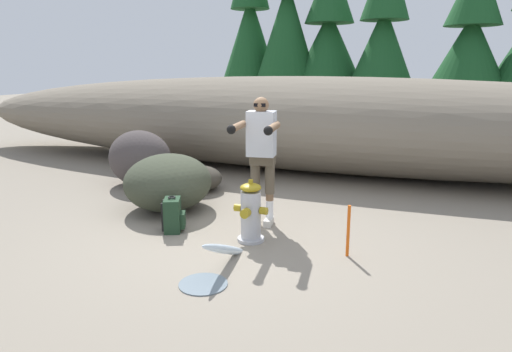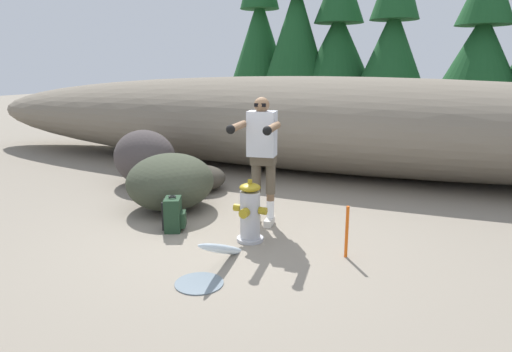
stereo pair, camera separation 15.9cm
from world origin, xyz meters
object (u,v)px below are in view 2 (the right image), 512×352
utility_worker (262,146)px  fire_hydrant (250,213)px  spare_backpack (174,215)px  boulder_large (145,158)px  survey_stake (347,232)px  boulder_mid (171,182)px  boulder_small (203,178)px

utility_worker → fire_hydrant: bearing=-0.1°
spare_backpack → utility_worker: bearing=8.6°
spare_backpack → boulder_large: size_ratio=0.37×
boulder_large → survey_stake: boulder_large is taller
utility_worker → boulder_mid: (-1.54, 0.15, -0.67)m
fire_hydrant → spare_backpack: (-1.06, -0.06, -0.14)m
boulder_mid → boulder_small: boulder_mid is taller
boulder_large → boulder_mid: boulder_large is taller
boulder_mid → survey_stake: (2.83, -0.78, -0.12)m
boulder_small → survey_stake: (2.90, -1.89, 0.09)m
utility_worker → survey_stake: size_ratio=2.87×
utility_worker → boulder_large: utility_worker is taller
utility_worker → survey_stake: utility_worker is taller
fire_hydrant → boulder_small: fire_hydrant is taller
boulder_large → fire_hydrant: bearing=-32.0°
boulder_large → boulder_small: bearing=3.5°
boulder_large → survey_stake: 4.45m
boulder_mid → survey_stake: boulder_mid is taller
boulder_mid → boulder_small: (-0.07, 1.11, -0.20)m
boulder_large → boulder_small: size_ratio=1.62×
boulder_large → survey_stake: (4.06, -1.82, -0.20)m
spare_backpack → survey_stake: survey_stake is taller
utility_worker → boulder_mid: utility_worker is taller
boulder_large → boulder_mid: 1.61m
fire_hydrant → boulder_mid: bearing=155.3°
spare_backpack → boulder_mid: 1.01m
boulder_small → survey_stake: 3.46m
utility_worker → boulder_large: (-2.78, 1.19, -0.59)m
spare_backpack → boulder_small: 2.02m
boulder_large → utility_worker: bearing=-23.3°
spare_backpack → boulder_small: spare_backpack is taller
boulder_mid → spare_backpack: bearing=-54.9°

